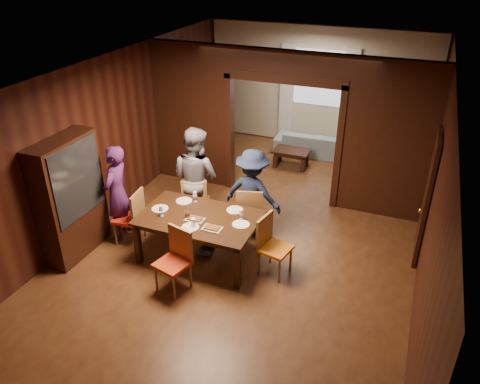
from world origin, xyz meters
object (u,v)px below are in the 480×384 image
at_px(hutch, 71,198).
at_px(chair_near, 172,262).
at_px(person_navy, 252,193).
at_px(chair_left, 128,216).
at_px(sofa, 316,144).
at_px(chair_far_r, 250,211).
at_px(person_grey, 196,177).
at_px(coffee_table, 291,158).
at_px(person_purple, 117,193).
at_px(chair_right, 275,247).
at_px(dining_table, 200,237).
at_px(chair_far_l, 196,200).

bearing_deg(hutch, chair_near, -8.13).
distance_m(person_navy, chair_left, 2.14).
relative_size(sofa, chair_far_r, 1.97).
bearing_deg(person_grey, chair_far_r, -166.75).
xyz_separation_m(person_navy, coffee_table, (-0.13, 2.90, -0.59)).
xyz_separation_m(person_purple, chair_right, (2.81, -0.01, -0.36)).
relative_size(person_navy, chair_left, 1.63).
xyz_separation_m(dining_table, chair_far_l, (-0.50, 0.88, 0.10)).
distance_m(chair_left, chair_right, 2.58).
height_order(coffee_table, chair_near, chair_near).
height_order(person_navy, sofa, person_navy).
bearing_deg(chair_far_l, dining_table, 100.48).
xyz_separation_m(chair_near, hutch, (-1.94, 0.28, 0.52)).
height_order(dining_table, hutch, hutch).
height_order(person_navy, dining_table, person_navy).
relative_size(person_navy, dining_table, 0.85).
bearing_deg(chair_right, hutch, 113.18).
relative_size(person_grey, dining_table, 0.99).
xyz_separation_m(dining_table, chair_far_r, (0.52, 0.90, 0.10)).
bearing_deg(person_grey, dining_table, 133.40).
bearing_deg(sofa, chair_far_l, 70.04).
xyz_separation_m(chair_far_l, chair_far_r, (1.02, 0.02, 0.00)).
distance_m(coffee_table, hutch, 5.13).
height_order(chair_left, chair_near, same).
bearing_deg(person_grey, coffee_table, -92.45).
relative_size(coffee_table, chair_far_l, 0.82).
bearing_deg(chair_left, person_navy, 112.14).
distance_m(sofa, coffee_table, 0.94).
relative_size(person_grey, person_navy, 1.17).
xyz_separation_m(sofa, chair_far_l, (-1.25, -3.87, 0.21)).
height_order(person_grey, chair_right, person_grey).
bearing_deg(person_navy, chair_far_l, 11.52).
bearing_deg(person_purple, chair_far_r, 105.43).
bearing_deg(person_purple, chair_right, 83.09).
xyz_separation_m(coffee_table, chair_right, (0.86, -3.85, 0.28)).
bearing_deg(chair_far_r, dining_table, 43.24).
relative_size(chair_left, chair_far_r, 1.00).
bearing_deg(dining_table, person_navy, 61.88).
bearing_deg(coffee_table, chair_far_l, -106.68).
xyz_separation_m(person_purple, chair_far_l, (1.06, 0.83, -0.36)).
relative_size(sofa, chair_far_l, 1.97).
distance_m(person_grey, sofa, 4.08).
distance_m(dining_table, chair_left, 1.33).
bearing_deg(person_purple, chair_far_l, 121.33).
bearing_deg(dining_table, sofa, 80.95).
relative_size(person_purple, sofa, 0.88).
height_order(chair_left, chair_far_r, same).
xyz_separation_m(person_grey, hutch, (-1.45, -1.52, 0.07)).
height_order(coffee_table, hutch, hutch).
relative_size(chair_left, chair_far_l, 1.00).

